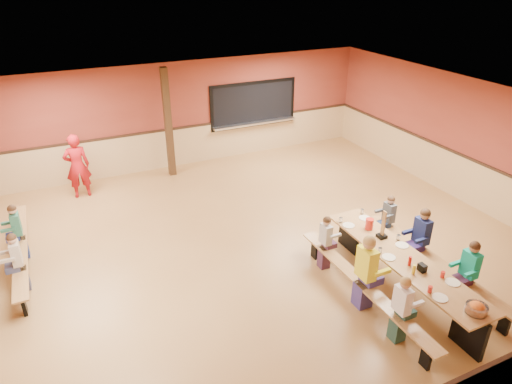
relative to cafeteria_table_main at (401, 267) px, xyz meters
name	(u,v)px	position (x,y,z in m)	size (l,w,h in m)	color
ground	(240,251)	(-2.10, 2.39, -0.53)	(12.00, 12.00, 0.00)	olive
room_envelope	(240,223)	(-2.10, 2.39, 0.16)	(12.04, 10.04, 3.02)	brown
kitchen_pass_through	(254,106)	(0.50, 7.35, 0.96)	(2.78, 0.28, 1.38)	black
structural_post	(168,123)	(-2.30, 6.79, 0.97)	(0.18, 0.18, 3.00)	#332011
cafeteria_table_main	(401,267)	(0.00, 0.00, 0.00)	(1.91, 3.70, 0.74)	#9F713F
seated_child_white_left	(401,310)	(-0.82, -0.92, 0.06)	(0.36, 0.29, 1.18)	white
seated_adult_yellow	(365,272)	(-0.82, -0.02, 0.17)	(0.46, 0.37, 1.39)	#F7F527
seated_child_grey_left	(325,243)	(-0.82, 1.21, 0.03)	(0.32, 0.26, 1.11)	#B6B6B6
seated_child_teal_right	(468,273)	(0.83, -0.71, 0.09)	(0.38, 0.31, 1.23)	#11AF94
seated_child_navy_right	(421,239)	(0.83, 0.43, 0.11)	(0.40, 0.33, 1.28)	navy
seated_child_char_right	(388,221)	(0.83, 1.37, 0.04)	(0.33, 0.27, 1.12)	#474C51
seated_child_green_sec	(18,232)	(-6.17, 4.08, 0.06)	(0.35, 0.29, 1.18)	#2D6B55
seated_child_tan_sec	(18,263)	(-6.17, 2.96, 0.05)	(0.35, 0.28, 1.16)	#B2A28E
standing_woman	(77,166)	(-4.77, 6.46, 0.31)	(0.61, 0.40, 1.67)	#A61318
punch_pitcher	(369,224)	(0.05, 1.04, 0.32)	(0.16, 0.16, 0.22)	red
chip_bowl	(477,308)	(0.01, -1.56, 0.29)	(0.32, 0.32, 0.15)	orange
napkin_dispenser	(422,268)	(0.01, -0.44, 0.28)	(0.10, 0.14, 0.13)	black
condiment_mustard	(414,269)	(-0.17, -0.44, 0.30)	(0.06, 0.06, 0.17)	yellow
condiment_ketchup	(410,261)	(-0.06, -0.23, 0.30)	(0.06, 0.06, 0.17)	#B2140F
table_paddle	(382,231)	(0.08, 0.68, 0.35)	(0.16, 0.16, 0.56)	black
place_settings	(404,255)	(0.00, 0.00, 0.27)	(0.65, 3.30, 0.11)	beige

